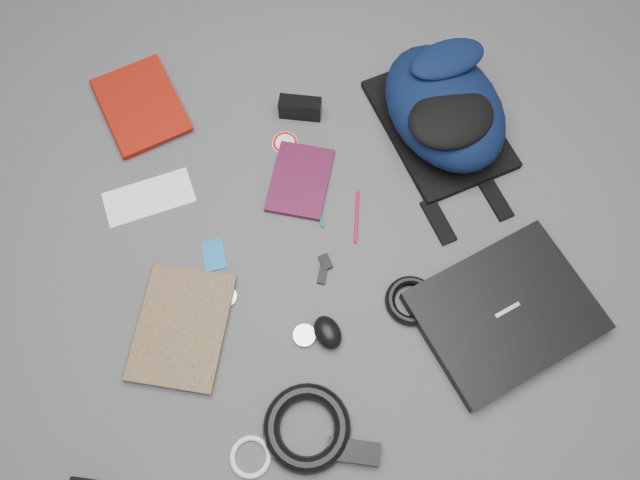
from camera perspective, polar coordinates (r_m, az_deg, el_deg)
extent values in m
plane|color=#4F4F51|center=(1.55, 0.00, -0.27)|extent=(4.00, 4.00, 0.00)
cube|color=black|center=(1.53, 16.57, -6.34)|extent=(0.46, 0.40, 0.04)
imported|color=maroon|center=(1.79, -18.99, 10.31)|extent=(0.26, 0.31, 0.03)
imported|color=#C5950E|center=(1.54, -16.22, -7.08)|extent=(0.29, 0.34, 0.02)
cube|color=white|center=(1.66, -15.38, 3.77)|extent=(0.24, 0.13, 0.00)
cube|color=#3A0B21|center=(1.61, -1.82, 5.47)|extent=(0.21, 0.24, 0.02)
cube|color=black|center=(1.70, -1.82, 11.98)|extent=(0.12, 0.07, 0.06)
cylinder|color=white|center=(1.68, -3.22, 8.86)|extent=(0.09, 0.09, 0.00)
cylinder|color=#0D796B|center=(1.59, -0.36, 3.68)|extent=(0.01, 0.15, 0.01)
cylinder|color=#AD0D31|center=(1.57, 3.37, 2.13)|extent=(0.05, 0.14, 0.01)
cube|color=#1669A7|center=(1.56, -9.67, -1.35)|extent=(0.05, 0.08, 0.00)
cube|color=black|center=(1.52, 0.25, -3.10)|extent=(0.04, 0.06, 0.01)
cube|color=black|center=(1.52, 0.51, -2.03)|extent=(0.03, 0.04, 0.01)
ellipsoid|color=black|center=(1.46, 0.70, -8.44)|extent=(0.08, 0.10, 0.04)
cylinder|color=#AFAFB1|center=(1.51, -8.50, -5.17)|extent=(0.05, 0.05, 0.01)
cylinder|color=#BCBDBF|center=(1.47, -1.44, -8.73)|extent=(0.06, 0.06, 0.01)
torus|color=black|center=(1.50, 8.32, -5.51)|extent=(0.16, 0.16, 0.02)
cube|color=black|center=(1.43, 3.11, -18.74)|extent=(0.12, 0.08, 0.03)
torus|color=black|center=(1.43, -1.20, -16.78)|extent=(0.24, 0.24, 0.04)
torus|color=white|center=(1.44, -6.37, -19.11)|extent=(0.12, 0.12, 0.01)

